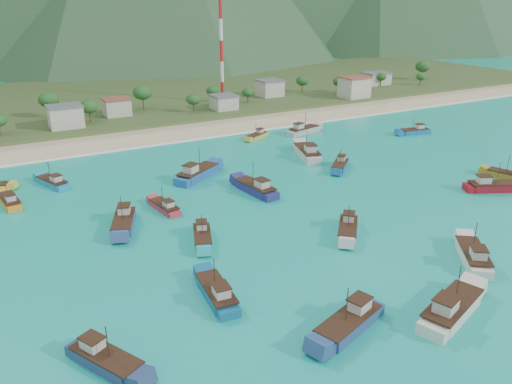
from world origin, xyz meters
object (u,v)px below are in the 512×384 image
boat_0 (509,176)px  boat_15 (256,189)px  boat_7 (473,257)px  boat_14 (197,174)px  boat_30 (349,324)px  boat_20 (217,294)px  boat_25 (414,132)px  radio_tower (221,40)px  boat_10 (451,310)px  boat_2 (307,153)px  boat_26 (340,166)px  boat_8 (492,187)px  boat_28 (202,237)px  boat_12 (348,229)px  boat_1 (124,222)px  boat_6 (105,361)px  boat_21 (53,183)px  boat_4 (165,208)px  boat_13 (10,202)px  boat_16 (257,136)px  boat_9 (303,131)px

boat_0 → boat_15: boat_15 is taller
boat_7 → boat_15: size_ratio=0.89×
boat_14 → boat_30: bearing=-37.3°
boat_20 → boat_25: 102.31m
radio_tower → boat_30: radio_tower is taller
boat_10 → boat_20: (-24.61, 18.31, -0.23)m
boat_2 → boat_26: size_ratio=1.57×
boat_8 → boat_25: 47.07m
boat_10 → boat_28: bearing=-169.7°
boat_28 → radio_tower: bearing=-96.7°
boat_25 → boat_12: bearing=135.9°
boat_1 → boat_2: (52.36, 18.51, 0.23)m
boat_6 → boat_21: size_ratio=1.04×
boat_4 → boat_12: (24.51, -25.00, 0.16)m
boat_8 → boat_13: size_ratio=1.22×
boat_21 → boat_28: size_ratio=1.03×
boat_1 → boat_7: 58.77m
boat_1 → boat_16: size_ratio=1.33×
boat_13 → boat_26: bearing=-19.1°
boat_12 → boat_20: 29.37m
boat_2 → boat_15: (-23.68, -15.46, -0.16)m
boat_26 → boat_21: bearing=28.9°
boat_6 → boat_12: size_ratio=1.08×
boat_16 → boat_20: (-45.11, -69.63, 0.21)m
boat_7 → boat_8: size_ratio=0.93×
boat_21 → boat_26: bearing=-39.3°
boat_2 → boat_6: 83.33m
boat_0 → boat_6: boat_6 is taller
boat_20 → boat_12: bearing=20.2°
boat_25 → boat_6: bearing=128.5°
radio_tower → boat_7: 128.63m
boat_9 → boat_28: boat_9 is taller
boat_9 → boat_28: 74.44m
boat_16 → boat_6: bearing=112.6°
boat_6 → boat_20: (16.47, 6.05, 0.04)m
boat_20 → boat_14: bearing=76.0°
boat_6 → boat_1: bearing=-136.2°
boat_15 → boat_30: (-12.30, -46.00, -0.04)m
boat_21 → boat_4: bearing=-76.2°
boat_20 → boat_21: bearing=108.5°
boat_10 → boat_7: bearing=101.4°
boat_28 → boat_8: bearing=-167.0°
boat_10 → boat_28: size_ratio=1.37×
boat_9 → boat_28: size_ratio=1.23×
boat_14 → boat_16: boat_14 is taller
boat_0 → boat_14: (-61.34, 34.70, 0.33)m
boat_20 → boat_30: (11.47, -14.05, 0.10)m
boat_13 → boat_26: boat_26 is taller
boat_0 → boat_1: (-82.80, 17.39, 0.13)m
boat_2 → boat_1: bearing=-142.4°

